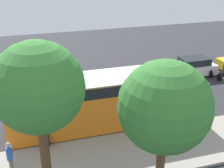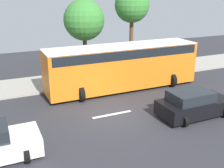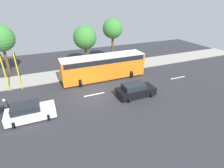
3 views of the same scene
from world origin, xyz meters
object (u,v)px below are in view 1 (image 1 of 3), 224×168
(city_bus, at_px, (104,98))
(pedestrian_near_signal, at_px, (10,157))
(car_white, at_px, (191,67))
(street_tree_south, at_px, (165,107))
(car_black, at_px, (63,81))
(street_tree_center, at_px, (38,89))

(city_bus, height_order, pedestrian_near_signal, city_bus)
(car_white, xyz_separation_m, pedestrian_near_signal, (8.84, -14.42, 0.35))
(pedestrian_near_signal, height_order, street_tree_south, street_tree_south)
(car_black, xyz_separation_m, city_bus, (5.83, 1.57, 1.13))
(car_white, bearing_deg, street_tree_south, -35.22)
(city_bus, bearing_deg, pedestrian_near_signal, -59.61)
(car_white, distance_m, city_bus, 10.86)
(pedestrian_near_signal, bearing_deg, street_tree_south, 61.51)
(pedestrian_near_signal, bearing_deg, car_black, 157.41)
(street_tree_south, bearing_deg, pedestrian_near_signal, -118.49)
(car_black, distance_m, pedestrian_near_signal, 9.67)
(car_black, relative_size, city_bus, 0.38)
(car_black, xyz_separation_m, pedestrian_near_signal, (8.92, -3.71, 0.35))
(street_tree_center, xyz_separation_m, street_tree_south, (0.44, 4.45, -1.14))
(pedestrian_near_signal, bearing_deg, street_tree_center, 27.89)
(car_white, height_order, street_tree_south, street_tree_south)
(pedestrian_near_signal, bearing_deg, car_white, 121.50)
(street_tree_south, bearing_deg, street_tree_center, -95.70)
(car_white, relative_size, pedestrian_near_signal, 2.48)
(street_tree_center, relative_size, street_tree_south, 1.16)
(car_black, relative_size, car_white, 0.99)
(pedestrian_near_signal, xyz_separation_m, street_tree_south, (3.21, 5.92, 3.28))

